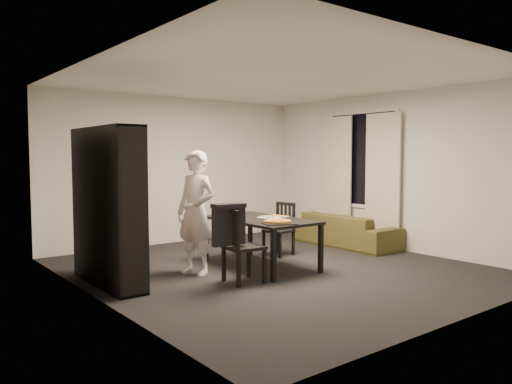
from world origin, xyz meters
TOP-DOWN VIEW (x-y plane):
  - room at (0.00, 0.00)m, footprint 5.01×5.51m
  - window_pane at (2.48, 0.60)m, footprint 0.02×1.40m
  - window_frame at (2.48, 0.60)m, footprint 0.03×1.52m
  - curtain_left at (2.40, 0.08)m, footprint 0.03×0.70m
  - curtain_right at (2.40, 1.12)m, footprint 0.03×0.70m
  - bookshelf at (-2.16, 0.60)m, footprint 0.35×1.50m
  - dining_table at (-0.11, 0.22)m, footprint 0.91×1.64m
  - chair_left at (-0.89, -0.32)m, footprint 0.46×0.46m
  - chair_right at (0.70, 0.69)m, footprint 0.44×0.44m
  - draped_jacket at (-1.02, -0.31)m, footprint 0.43×0.22m
  - person at (-1.04, 0.41)m, footprint 0.55×0.68m
  - baking_tray at (-0.26, -0.36)m, footprint 0.49×0.45m
  - pepperoni_pizza at (-0.24, -0.32)m, footprint 0.35×0.35m
  - kitchen_towel at (0.12, 0.21)m, footprint 0.46×0.38m
  - pizza_slices at (0.12, 0.22)m, footprint 0.44×0.40m
  - sofa at (2.09, 0.59)m, footprint 0.75×1.92m

SIDE VIEW (x-z plane):
  - sofa at x=2.09m, z-range 0.00..0.56m
  - chair_right at x=0.70m, z-range 0.06..0.88m
  - chair_left at x=-0.89m, z-range 0.06..0.98m
  - dining_table at x=-0.11m, z-range 0.28..0.97m
  - kitchen_towel at x=0.12m, z-range 0.68..0.69m
  - baking_tray at x=-0.26m, z-range 0.68..0.70m
  - pizza_slices at x=0.12m, z-range 0.69..0.71m
  - pepperoni_pizza at x=-0.24m, z-range 0.70..0.73m
  - draped_jacket at x=-1.02m, z-range 0.50..1.01m
  - person at x=-1.04m, z-range 0.00..1.63m
  - bookshelf at x=-2.16m, z-range 0.00..1.90m
  - curtain_left at x=2.40m, z-range 0.02..2.27m
  - curtain_right at x=2.40m, z-range 0.02..2.27m
  - room at x=0.00m, z-range 0.00..2.60m
  - window_pane at x=2.48m, z-range 0.70..2.30m
  - window_frame at x=2.48m, z-range 0.64..2.36m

